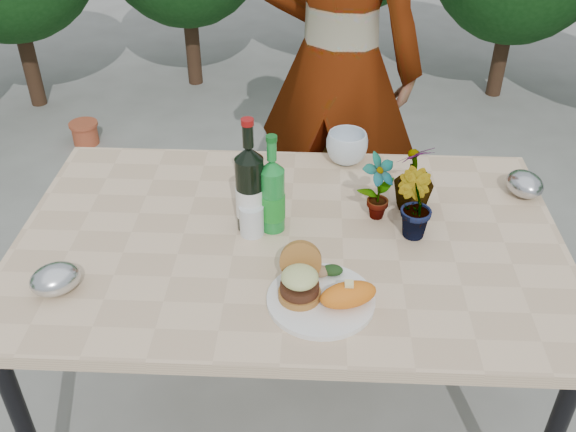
{
  "coord_description": "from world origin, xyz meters",
  "views": [
    {
      "loc": [
        0.07,
        -1.5,
        1.89
      ],
      "look_at": [
        0.0,
        -0.08,
        0.88
      ],
      "focal_mm": 40.0,
      "sensor_mm": 36.0,
      "label": 1
    }
  ],
  "objects_px": {
    "wine_bottle": "(250,190)",
    "person": "(338,67)",
    "patio_table": "(289,252)",
    "dinner_plate": "(321,300)"
  },
  "relations": [
    {
      "from": "dinner_plate",
      "to": "wine_bottle",
      "type": "bearing_deg",
      "value": 123.27
    },
    {
      "from": "patio_table",
      "to": "wine_bottle",
      "type": "distance_m",
      "value": 0.23
    },
    {
      "from": "wine_bottle",
      "to": "person",
      "type": "xyz_separation_m",
      "value": [
        0.26,
        0.84,
        0.04
      ]
    },
    {
      "from": "dinner_plate",
      "to": "person",
      "type": "relative_size",
      "value": 0.15
    },
    {
      "from": "wine_bottle",
      "to": "person",
      "type": "height_order",
      "value": "person"
    },
    {
      "from": "person",
      "to": "dinner_plate",
      "type": "bearing_deg",
      "value": 104.56
    },
    {
      "from": "patio_table",
      "to": "person",
      "type": "xyz_separation_m",
      "value": [
        0.15,
        0.88,
        0.23
      ]
    },
    {
      "from": "patio_table",
      "to": "wine_bottle",
      "type": "relative_size",
      "value": 4.47
    },
    {
      "from": "wine_bottle",
      "to": "person",
      "type": "bearing_deg",
      "value": 72.64
    },
    {
      "from": "dinner_plate",
      "to": "person",
      "type": "xyz_separation_m",
      "value": [
        0.06,
        1.15,
        0.16
      ]
    }
  ]
}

